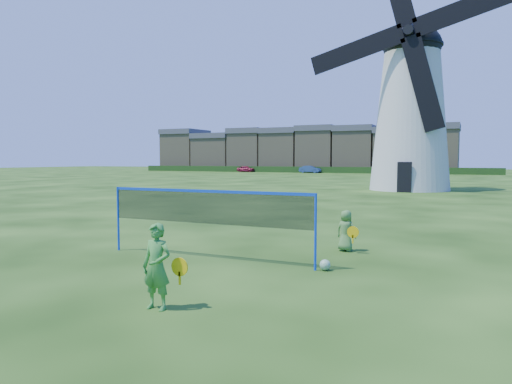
{
  "coord_description": "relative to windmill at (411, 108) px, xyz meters",
  "views": [
    {
      "loc": [
        4.49,
        -8.83,
        2.22
      ],
      "look_at": [
        0.2,
        0.5,
        1.5
      ],
      "focal_mm": 32.79,
      "sensor_mm": 36.0,
      "label": 1
    }
  ],
  "objects": [
    {
      "name": "car_right",
      "position": [
        -20.04,
        38.38,
        -5.31
      ],
      "size": [
        3.64,
        1.51,
        1.17
      ],
      "primitive_type": "imported",
      "rotation": [
        0.0,
        0.0,
        1.49
      ],
      "color": "navy",
      "rests_on": "ground"
    },
    {
      "name": "badminton_net",
      "position": [
        -1.24,
        -26.51,
        -4.75
      ],
      "size": [
        5.05,
        0.05,
        1.55
      ],
      "color": "blue",
      "rests_on": "ground"
    },
    {
      "name": "play_ball",
      "position": [
        1.44,
        -26.43,
        -5.78
      ],
      "size": [
        0.22,
        0.22,
        0.22
      ],
      "primitive_type": "sphere",
      "color": "green",
      "rests_on": "ground"
    },
    {
      "name": "windmill",
      "position": [
        0.0,
        0.0,
        0.0
      ],
      "size": [
        13.64,
        5.6,
        17.63
      ],
      "color": "silver",
      "rests_on": "ground"
    },
    {
      "name": "car_left",
      "position": [
        -32.02,
        38.84,
        -5.35
      ],
      "size": [
        3.24,
        1.37,
        1.09
      ],
      "primitive_type": "imported",
      "rotation": [
        0.0,
        0.0,
        1.55
      ],
      "color": "maroon",
      "rests_on": "ground"
    },
    {
      "name": "terraced_houses",
      "position": [
        -25.19,
        45.45,
        -1.94
      ],
      "size": [
        54.99,
        8.4,
        8.19
      ],
      "color": "#968664",
      "rests_on": "ground"
    },
    {
      "name": "hedge",
      "position": [
        -22.45,
        39.45,
        -5.39
      ],
      "size": [
        62.0,
        0.8,
        1.0
      ],
      "primitive_type": "cube",
      "color": "#193814",
      "rests_on": "ground"
    },
    {
      "name": "player_girl",
      "position": [
        -0.13,
        -29.81,
        -5.25
      ],
      "size": [
        0.66,
        0.35,
        1.28
      ],
      "rotation": [
        0.0,
        0.0,
        0.02
      ],
      "color": "#41943B",
      "rests_on": "ground"
    },
    {
      "name": "player_boy",
      "position": [
        1.34,
        -24.3,
        -5.39
      ],
      "size": [
        0.63,
        0.44,
        1.0
      ],
      "rotation": [
        0.0,
        0.0,
        2.9
      ],
      "color": "#568D44",
      "rests_on": "ground"
    },
    {
      "name": "ground",
      "position": [
        -0.45,
        -26.55,
        -5.89
      ],
      "size": [
        220.0,
        220.0,
        0.0
      ],
      "primitive_type": "plane",
      "color": "black",
      "rests_on": "ground"
    }
  ]
}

